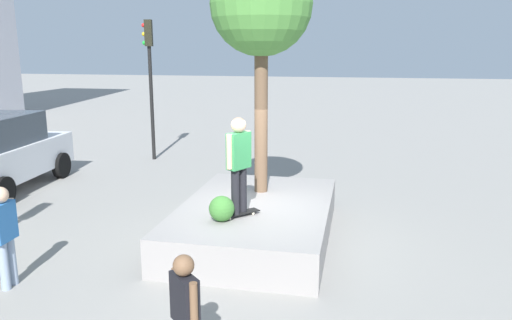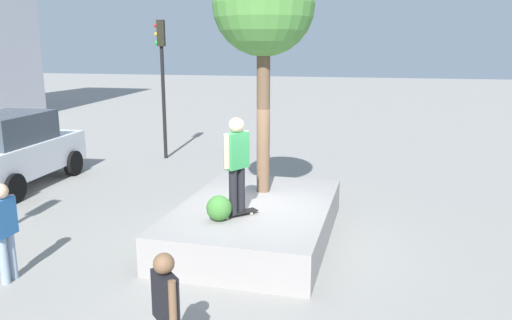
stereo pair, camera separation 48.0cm
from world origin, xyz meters
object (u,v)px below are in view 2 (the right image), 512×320
Objects in this scene: plaza_tree at (264,7)px; skateboard at (237,213)px; police_car at (12,150)px; traffic_light_corner at (162,66)px; planter_ledge at (256,221)px; skateboarder at (237,158)px; bystander_watching at (166,308)px; passerby_with_bag at (4,226)px.

plaza_tree is 6.85× the size of skateboard.
skateboard is 0.16× the size of police_car.
skateboard is 9.04m from traffic_light_corner.
planter_ledge is at bearing -142.42° from traffic_light_corner.
bystander_watching is (-3.72, -0.29, -0.91)m from skateboarder.
skateboard is 0.41× the size of skateboarder.
plaza_tree is 7.50m from traffic_light_corner.
bystander_watching is at bearing -155.04° from traffic_light_corner.
police_car is 9.96m from bystander_watching.
skateboard is 7.78m from police_car.
skateboarder is 7.81m from police_car.
skateboard is at bearing -57.32° from passerby_with_bag.
passerby_with_bag is (-4.88, -3.98, -0.08)m from police_car.
traffic_light_corner is at bearing 41.47° from plaza_tree.
traffic_light_corner is at bearing -28.57° from police_car.
police_car is at bearing 69.08° from skateboarder.
police_car is 0.97× the size of traffic_light_corner.
traffic_light_corner is at bearing 37.58° from planter_ledge.
police_car is at bearing 69.08° from skateboard.
plaza_tree is 4.16m from skateboard.
planter_ledge is 2.72× the size of passerby_with_bag.
plaza_tree is 6.56m from bystander_watching.
plaza_tree reaches higher than skateboarder.
skateboard is 1.04m from skateboarder.
plaza_tree is at bearing -2.16° from skateboarder.
passerby_with_bag is (-9.36, -1.54, -2.22)m from traffic_light_corner.
police_car is at bearing 81.85° from plaza_tree.
skateboarder is (-0.79, 0.15, 1.45)m from planter_ledge.
skateboard is (-0.79, 0.15, 0.41)m from planter_ledge.
passerby_with_bag is at bearing 122.68° from skateboarder.
bystander_watching is (-3.72, -0.29, 0.13)m from skateboard.
police_car reaches higher than skateboard.
skateboarder is 0.38× the size of traffic_light_corner.
traffic_light_corner is 2.81× the size of passerby_with_bag.
skateboard is 3.90m from passerby_with_bag.
traffic_light_corner is (7.25, 4.82, 1.37)m from skateboarder.
police_car is 2.94× the size of bystander_watching.
planter_ledge is 1.66m from skateboarder.
skateboarder is at bearing -110.92° from police_car.
planter_ledge is 0.99× the size of police_car.
plaza_tree is (0.93, 0.09, 4.19)m from planter_ledge.
planter_ledge is 0.91m from skateboard.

